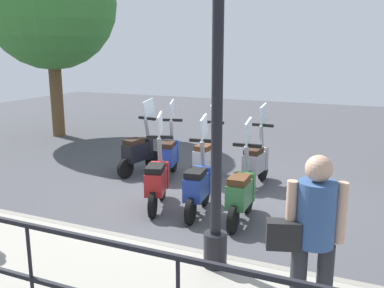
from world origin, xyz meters
name	(u,v)px	position (x,y,z in m)	size (l,w,h in m)	color
ground_plane	(214,199)	(0.00, 0.00, 0.00)	(28.00, 28.00, 0.00)	#424247
promenade_walkway	(109,287)	(-3.15, 0.00, 0.07)	(2.20, 20.00, 0.15)	gray
fence_railing	(30,260)	(-4.20, 0.00, 0.90)	(0.04, 16.03, 1.07)	black
lamp_post_near	(217,102)	(-2.40, -0.93, 2.02)	(0.26, 0.90, 4.23)	black
pedestrian_with_bag	(312,232)	(-3.15, -2.07, 1.08)	(0.44, 0.62, 1.59)	#28282D
tree_large	(50,4)	(3.27, 6.18, 3.76)	(3.69, 3.69, 5.62)	brown
scooter_near_0	(241,192)	(-0.75, -0.72, 0.48)	(1.23, 0.44, 1.54)	black
scooter_near_1	(198,185)	(-0.71, 0.00, 0.48)	(1.23, 0.44, 1.54)	black
scooter_near_2	(157,180)	(-0.73, 0.71, 0.48)	(1.20, 0.55, 1.54)	black
scooter_far_0	(256,161)	(1.02, -0.45, 0.48)	(1.23, 0.44, 1.54)	black
scooter_far_1	(207,157)	(0.94, 0.50, 0.48)	(1.23, 0.44, 1.54)	black
scooter_far_2	(169,154)	(0.85, 1.29, 0.48)	(1.21, 0.52, 1.54)	black
scooter_far_3	(139,151)	(0.84, 1.98, 0.48)	(1.22, 0.50, 1.54)	black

